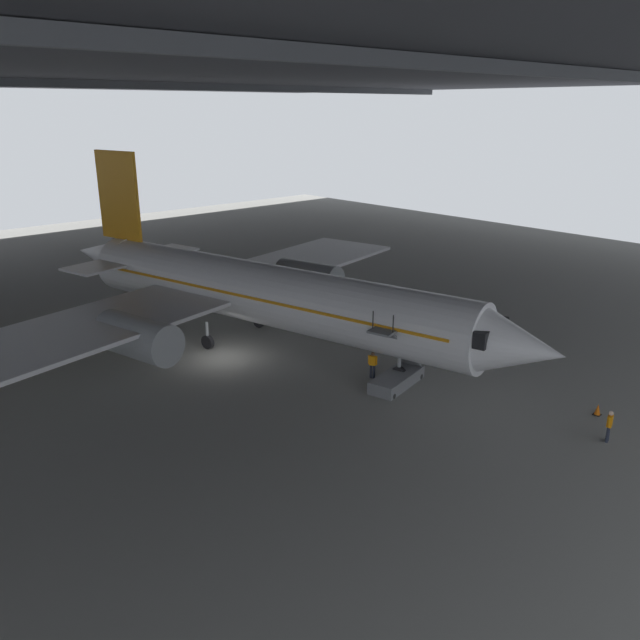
# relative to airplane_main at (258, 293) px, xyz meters

# --- Properties ---
(ground_plane) EXTENTS (110.00, 110.00, 0.00)m
(ground_plane) POSITION_rel_airplane_main_xyz_m (-3.22, -0.50, -3.53)
(ground_plane) COLOR gray
(hangar_structure) EXTENTS (121.00, 99.00, 18.42)m
(hangar_structure) POSITION_rel_airplane_main_xyz_m (-3.36, 13.27, 14.24)
(hangar_structure) COLOR #4C4F54
(hangar_structure) RESTS_ON ground_plane
(airplane_main) EXTENTS (37.13, 37.87, 11.86)m
(airplane_main) POSITION_rel_airplane_main_xyz_m (0.00, 0.00, 0.00)
(airplane_main) COLOR white
(airplane_main) RESTS_ON ground_plane
(boarding_stairs) EXTENTS (4.48, 2.29, 4.74)m
(boarding_stairs) POSITION_rel_airplane_main_xyz_m (1.61, -10.44, -2.79)
(boarding_stairs) COLOR slate
(boarding_stairs) RESTS_ON ground_plane
(crew_worker_near_nose) EXTENTS (0.54, 0.30, 1.57)m
(crew_worker_near_nose) POSITION_rel_airplane_main_xyz_m (4.16, -21.21, -2.64)
(crew_worker_near_nose) COLOR #232838
(crew_worker_near_nose) RESTS_ON ground_plane
(crew_worker_by_stairs) EXTENTS (0.35, 0.50, 1.59)m
(crew_worker_by_stairs) POSITION_rel_airplane_main_xyz_m (1.44, -8.79, -2.62)
(crew_worker_by_stairs) COLOR #232838
(crew_worker_by_stairs) RESTS_ON ground_plane
(traffic_cone_orange) EXTENTS (0.36, 0.36, 0.60)m
(traffic_cone_orange) POSITION_rel_airplane_main_xyz_m (6.47, -19.67, -3.23)
(traffic_cone_orange) COLOR black
(traffic_cone_orange) RESTS_ON ground_plane
(baggage_tug) EXTENTS (1.72, 2.42, 0.90)m
(baggage_tug) POSITION_rel_airplane_main_xyz_m (-6.00, 7.47, -3.00)
(baggage_tug) COLOR yellow
(baggage_tug) RESTS_ON ground_plane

